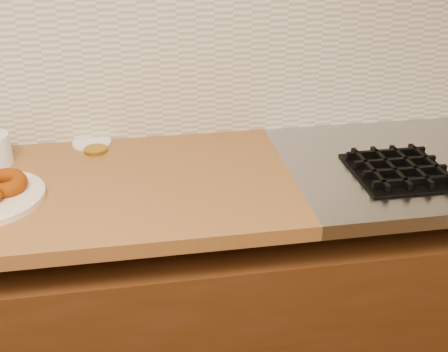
# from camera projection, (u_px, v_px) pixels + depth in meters

# --- Properties ---
(base_cabinet) EXTENTS (3.60, 0.60, 0.77)m
(base_cabinet) POSITION_uv_depth(u_px,v_px,m) (125.00, 324.00, 1.65)
(base_cabinet) COLOR #492614
(base_cabinet) RESTS_ON floor
(backsplash) EXTENTS (3.60, 0.02, 0.60)m
(backsplash) POSITION_uv_depth(u_px,v_px,m) (101.00, 44.00, 1.54)
(backsplash) COLOR silver
(backsplash) RESTS_ON wall_back
(ring_donut) EXTENTS (0.16, 0.16, 0.05)m
(ring_donut) POSITION_uv_depth(u_px,v_px,m) (4.00, 183.00, 1.33)
(ring_donut) COLOR #8D3702
(ring_donut) RESTS_ON donut_plate
(tub_lid) EXTENTS (0.14, 0.14, 0.01)m
(tub_lid) POSITION_uv_depth(u_px,v_px,m) (92.00, 143.00, 1.63)
(tub_lid) COLOR white
(tub_lid) RESTS_ON butcher_block
(brass_jar_lid) EXTENTS (0.08, 0.08, 0.01)m
(brass_jar_lid) POSITION_uv_depth(u_px,v_px,m) (96.00, 150.00, 1.58)
(brass_jar_lid) COLOR #AD871F
(brass_jar_lid) RESTS_ON butcher_block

